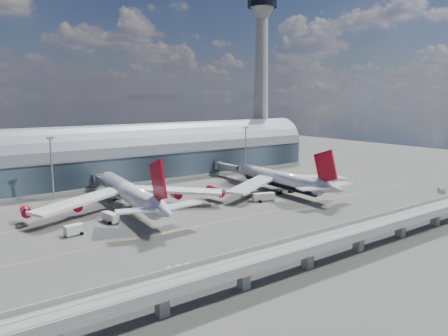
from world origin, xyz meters
TOP-DOWN VIEW (x-y plane):
  - ground at (0.00, 0.00)m, footprint 500.00×500.00m
  - taxi_lines at (0.00, 22.11)m, footprint 200.00×80.12m
  - terminal at (0.00, 77.99)m, footprint 200.00×30.00m
  - control_tower at (85.00, 83.00)m, footprint 19.00×19.00m
  - guideway at (-0.00, -55.00)m, footprint 220.00×8.50m
  - floodlight_mast_left at (-50.00, 55.00)m, footprint 3.00×0.70m
  - floodlight_mast_right at (50.00, 55.00)m, footprint 3.00×0.70m
  - airliner_left at (-32.18, 20.01)m, footprint 73.17×76.95m
  - airliner_right at (34.29, 10.46)m, footprint 66.34×69.35m
  - jet_bridge_left at (-28.37, 53.12)m, footprint 4.40×28.00m
  - jet_bridge_right at (37.92, 51.18)m, footprint 4.40×32.00m
  - service_truck_0 at (-43.67, 11.23)m, footprint 3.37×7.81m
  - service_truck_1 at (-57.93, 4.33)m, footprint 5.91×3.45m
  - service_truck_2 at (17.35, 3.36)m, footprint 9.30×5.37m
  - service_truck_3 at (57.19, 7.17)m, footprint 3.51×6.66m
  - service_truck_4 at (45.39, 42.40)m, footprint 2.42×4.47m
  - service_truck_5 at (-29.14, 40.95)m, footprint 5.15×5.56m
  - cargo_train_0 at (-45.76, -38.91)m, footprint 9.62×3.14m
  - cargo_train_1 at (54.01, -40.94)m, footprint 11.09×5.77m
  - cargo_train_2 at (91.47, -30.40)m, footprint 7.44×5.72m

SIDE VIEW (x-z plane):
  - ground at x=0.00m, z-range 0.00..0.00m
  - taxi_lines at x=0.00m, z-range 0.00..0.01m
  - cargo_train_1 at x=54.01m, z-range 0.03..1.55m
  - cargo_train_0 at x=-45.76m, z-range 0.03..1.62m
  - cargo_train_2 at x=91.47m, z-range 0.04..1.79m
  - service_truck_4 at x=45.39m, z-range 0.01..2.52m
  - service_truck_5 at x=-29.14m, z-range 0.03..2.69m
  - service_truck_3 at x=57.19m, z-range 0.04..3.10m
  - service_truck_0 at x=-43.67m, z-range 0.05..3.19m
  - service_truck_1 at x=-57.93m, z-range 0.01..3.26m
  - service_truck_2 at x=17.35m, z-range 0.07..3.31m
  - jet_bridge_left at x=-28.37m, z-range 1.55..8.80m
  - jet_bridge_right at x=37.92m, z-range 1.56..8.81m
  - guideway at x=0.00m, z-range 1.69..8.89m
  - airliner_right at x=34.29m, z-range -5.29..16.70m
  - airliner_left at x=-32.18m, z-range -5.02..18.42m
  - terminal at x=0.00m, z-range -2.66..25.34m
  - floodlight_mast_left at x=-50.00m, z-range 0.78..26.48m
  - floodlight_mast_right at x=50.00m, z-range 0.78..26.48m
  - control_tower at x=85.00m, z-range 0.14..103.14m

